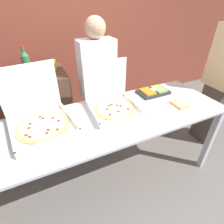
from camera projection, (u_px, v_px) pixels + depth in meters
ground_plane at (112, 175)px, 2.12m from camera, size 16.00×16.00×0.00m
brick_wall_behind at (64, 29)px, 2.62m from camera, size 10.00×0.06×2.80m
buffet_table at (112, 125)px, 1.69m from camera, size 2.28×0.78×0.87m
pizza_box_near_left at (39, 117)px, 1.48m from camera, size 0.55×0.57×0.49m
pizza_box_near_right at (112, 102)px, 1.71m from camera, size 0.47×0.48×0.44m
paper_plate_front_right at (179, 105)px, 1.79m from camera, size 0.23×0.23×0.03m
veggie_tray at (153, 91)px, 2.01m from camera, size 0.34×0.22×0.05m
sideboard_podium at (42, 113)px, 2.29m from camera, size 0.74×0.59×1.06m
soda_bottle at (26, 63)px, 1.92m from camera, size 0.09×0.09×0.31m
soda_can_silver at (16, 75)px, 1.81m from camera, size 0.07×0.07×0.12m
soda_can_colored at (53, 65)px, 2.08m from camera, size 0.07×0.07×0.12m
person_guest_plaid at (98, 89)px, 2.12m from camera, size 0.40×0.22×1.66m
person_guest_cap at (221, 81)px, 2.18m from camera, size 0.22×0.40×1.78m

